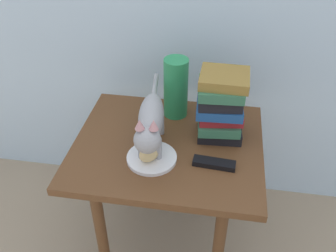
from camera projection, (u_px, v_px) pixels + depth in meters
name	position (u px, v px, depth m)	size (l,w,h in m)	color
ground_plane	(168.00, 238.00, 1.76)	(6.00, 6.00, 0.00)	gray
side_table	(168.00, 160.00, 1.47)	(0.71, 0.60, 0.59)	brown
plate	(152.00, 158.00, 1.33)	(0.18, 0.18, 0.01)	white
bread_roll	(149.00, 154.00, 1.30)	(0.08, 0.06, 0.05)	#E0BC7A
cat	(150.00, 121.00, 1.30)	(0.12, 0.48, 0.23)	#99999E
book_stack	(220.00, 106.00, 1.37)	(0.18, 0.18, 0.27)	black
green_vase	(176.00, 88.00, 1.49)	(0.10, 0.10, 0.25)	#288C51
tv_remote	(214.00, 163.00, 1.31)	(0.15, 0.04, 0.02)	black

